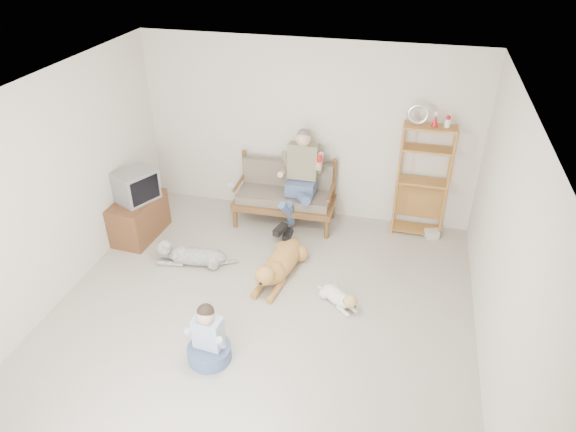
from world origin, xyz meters
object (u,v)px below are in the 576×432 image
(tv_stand, at_px, (139,218))
(golden_retriever, at_px, (279,265))
(loveseat, at_px, (286,192))
(etagere, at_px, (422,180))

(tv_stand, bearing_deg, golden_retriever, -7.82)
(loveseat, xyz_separation_m, tv_stand, (-1.99, -0.94, -0.19))
(loveseat, distance_m, etagere, 2.02)
(loveseat, bearing_deg, etagere, 3.24)
(loveseat, bearing_deg, tv_stand, -156.24)
(loveseat, height_order, tv_stand, loveseat)
(tv_stand, relative_size, golden_retriever, 0.63)
(etagere, distance_m, golden_retriever, 2.41)
(etagere, height_order, golden_retriever, etagere)
(etagere, bearing_deg, loveseat, -175.24)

